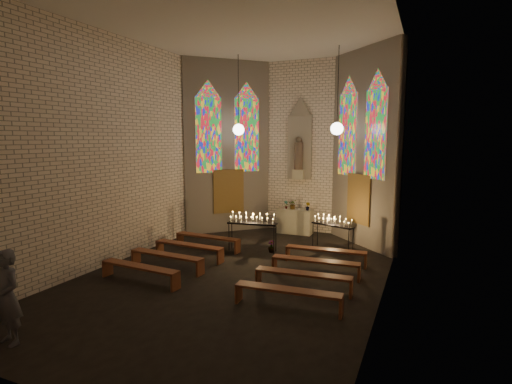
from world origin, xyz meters
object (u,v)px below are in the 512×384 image
altar (295,221)px  aisle_flower_pot (271,247)px  votive_stand_right (333,223)px  visitor (7,297)px  votive_stand_left (252,221)px

altar → aisle_flower_pot: 2.98m
aisle_flower_pot → votive_stand_right: 2.29m
visitor → votive_stand_right: bearing=73.5°
aisle_flower_pot → votive_stand_left: size_ratio=0.23×
votive_stand_left → aisle_flower_pot: bearing=2.2°
votive_stand_left → altar: bearing=71.5°
aisle_flower_pot → votive_stand_left: (-0.66, -0.12, 0.87)m
altar → visitor: 10.87m
altar → votive_stand_left: 3.18m
aisle_flower_pot → votive_stand_right: size_ratio=0.25×
altar → votive_stand_left: votive_stand_left is taller
aisle_flower_pot → votive_stand_left: 1.10m
altar → votive_stand_left: bearing=-100.2°
aisle_flower_pot → visitor: 8.05m
altar → aisle_flower_pot: size_ratio=3.53×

